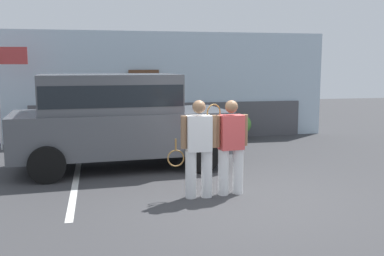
# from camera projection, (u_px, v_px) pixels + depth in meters

# --- Properties ---
(ground_plane) EXTENTS (40.00, 40.00, 0.00)m
(ground_plane) POSITION_uv_depth(u_px,v_px,m) (232.00, 198.00, 7.67)
(ground_plane) COLOR #38383A
(parking_stripe_0) EXTENTS (0.12, 4.40, 0.01)m
(parking_stripe_0) POSITION_uv_depth(u_px,v_px,m) (75.00, 183.00, 8.57)
(parking_stripe_0) COLOR silver
(parking_stripe_0) RESTS_ON ground_plane
(house_frontage) EXTENTS (9.85, 0.40, 3.23)m
(house_frontage) POSITION_uv_depth(u_px,v_px,m) (170.00, 89.00, 13.70)
(house_frontage) COLOR silver
(house_frontage) RESTS_ON ground_plane
(parked_suv) EXTENTS (4.71, 2.40, 2.05)m
(parked_suv) POSITION_uv_depth(u_px,v_px,m) (116.00, 116.00, 9.76)
(parked_suv) COLOR #4C4F54
(parked_suv) RESTS_ON ground_plane
(tennis_player_man) EXTENTS (0.88, 0.27, 1.67)m
(tennis_player_man) POSITION_uv_depth(u_px,v_px,m) (199.00, 148.00, 7.57)
(tennis_player_man) COLOR white
(tennis_player_man) RESTS_ON ground_plane
(tennis_player_woman) EXTENTS (0.75, 0.29, 1.65)m
(tennis_player_woman) POSITION_uv_depth(u_px,v_px,m) (231.00, 145.00, 7.77)
(tennis_player_woman) COLOR white
(tennis_player_woman) RESTS_ON ground_plane
(potted_plant_by_porch) EXTENTS (0.58, 0.58, 0.76)m
(potted_plant_by_porch) POSITION_uv_depth(u_px,v_px,m) (242.00, 126.00, 13.50)
(potted_plant_by_porch) COLOR gray
(potted_plant_by_porch) RESTS_ON ground_plane
(flag_pole) EXTENTS (0.80, 0.12, 2.76)m
(flag_pole) POSITION_uv_depth(u_px,v_px,m) (6.00, 77.00, 11.77)
(flag_pole) COLOR silver
(flag_pole) RESTS_ON ground_plane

